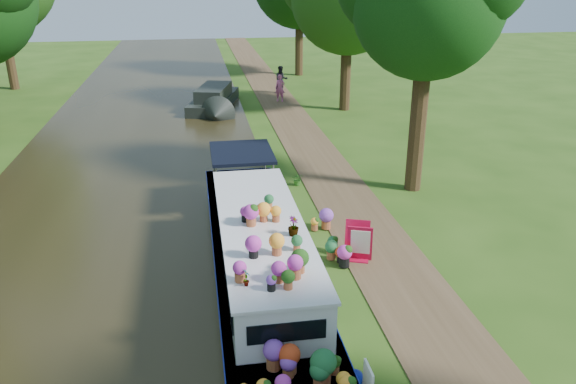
{
  "coord_description": "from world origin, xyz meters",
  "views": [
    {
      "loc": [
        -3.57,
        -14.46,
        7.24
      ],
      "look_at": [
        -1.12,
        0.21,
        1.3
      ],
      "focal_mm": 35.0,
      "sensor_mm": 36.0,
      "label": 1
    }
  ],
  "objects_px": {
    "pedestrian_pink": "(280,88)",
    "pedestrian_dark": "(281,80)",
    "second_boat": "(214,100)",
    "plant_boat": "(263,263)",
    "sandwich_board": "(359,243)"
  },
  "relations": [
    {
      "from": "second_boat",
      "to": "pedestrian_dark",
      "type": "height_order",
      "value": "pedestrian_dark"
    },
    {
      "from": "plant_boat",
      "to": "pedestrian_pink",
      "type": "xyz_separation_m",
      "value": [
        3.56,
        20.51,
        -0.05
      ]
    },
    {
      "from": "pedestrian_pink",
      "to": "pedestrian_dark",
      "type": "height_order",
      "value": "pedestrian_dark"
    },
    {
      "from": "second_boat",
      "to": "pedestrian_pink",
      "type": "distance_m",
      "value": 4.03
    },
    {
      "from": "plant_boat",
      "to": "second_boat",
      "type": "height_order",
      "value": "plant_boat"
    },
    {
      "from": "plant_boat",
      "to": "pedestrian_dark",
      "type": "xyz_separation_m",
      "value": [
        3.98,
        22.76,
        0.01
      ]
    },
    {
      "from": "plant_boat",
      "to": "second_boat",
      "type": "bearing_deg",
      "value": 90.9
    },
    {
      "from": "plant_boat",
      "to": "pedestrian_dark",
      "type": "relative_size",
      "value": 8.15
    },
    {
      "from": "second_boat",
      "to": "sandwich_board",
      "type": "bearing_deg",
      "value": -65.65
    },
    {
      "from": "pedestrian_pink",
      "to": "pedestrian_dark",
      "type": "distance_m",
      "value": 2.29
    },
    {
      "from": "pedestrian_dark",
      "to": "pedestrian_pink",
      "type": "bearing_deg",
      "value": -101.59
    },
    {
      "from": "plant_boat",
      "to": "sandwich_board",
      "type": "xyz_separation_m",
      "value": [
        2.7,
        1.26,
        -0.35
      ]
    },
    {
      "from": "pedestrian_pink",
      "to": "second_boat",
      "type": "bearing_deg",
      "value": -145.15
    },
    {
      "from": "second_boat",
      "to": "pedestrian_dark",
      "type": "distance_m",
      "value": 5.45
    },
    {
      "from": "sandwich_board",
      "to": "pedestrian_pink",
      "type": "distance_m",
      "value": 19.27
    }
  ]
}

